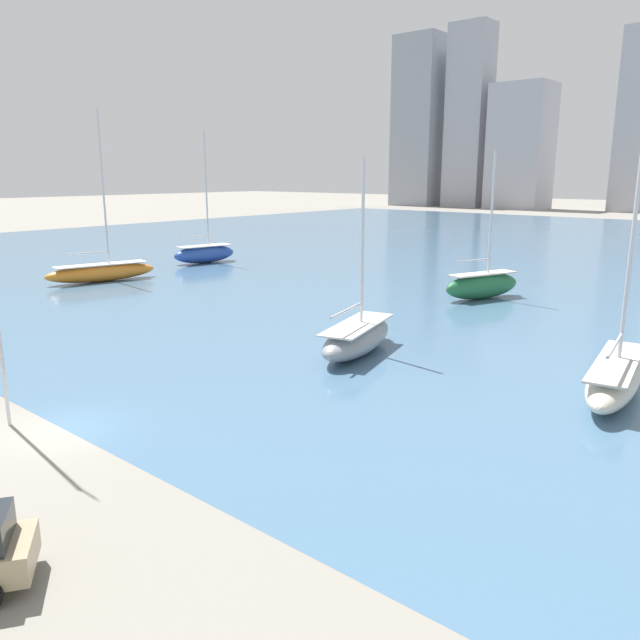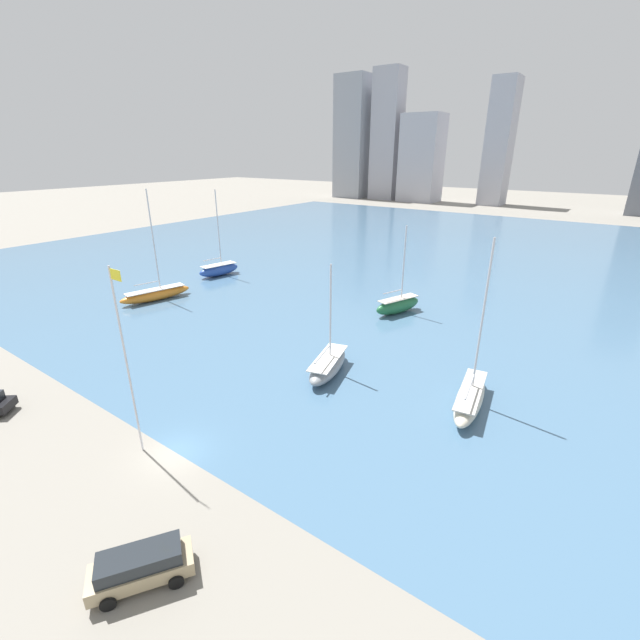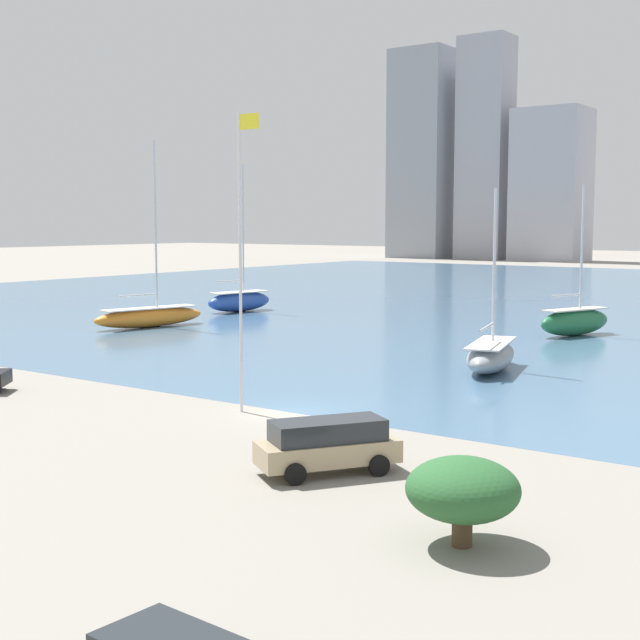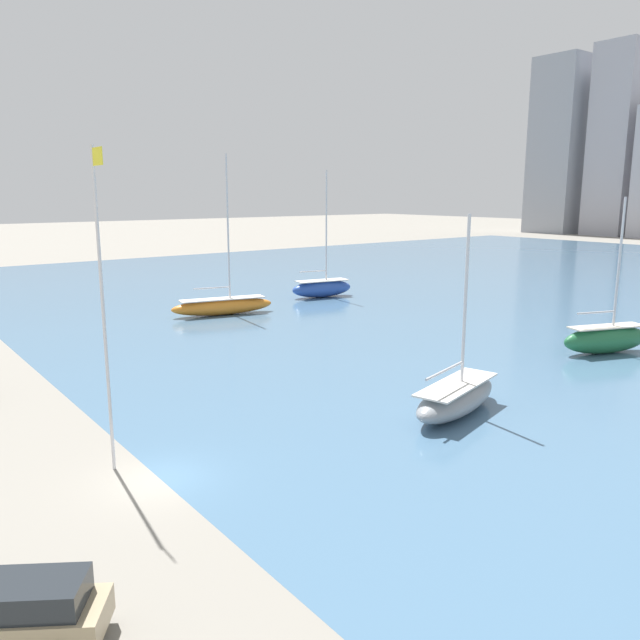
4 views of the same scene
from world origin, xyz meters
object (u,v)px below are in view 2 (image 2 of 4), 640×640
sailboat_gray (328,365)px  sailboat_green (398,305)px  sailboat_cream (470,397)px  flag_pole (126,359)px  sailboat_blue (219,269)px  parked_suv_tan (141,566)px  sailboat_orange (156,294)px

sailboat_gray → sailboat_green: bearing=80.3°
sailboat_gray → sailboat_cream: size_ratio=0.76×
sailboat_gray → flag_pole: bearing=-119.5°
flag_pole → sailboat_blue: (-31.27, 35.73, -6.33)m
sailboat_gray → parked_suv_tan: 24.01m
sailboat_blue → parked_suv_tan: (40.48, -41.78, -0.06)m
sailboat_orange → sailboat_gray: size_ratio=1.44×
parked_suv_tan → sailboat_orange: bearing=177.9°
sailboat_orange → sailboat_green: 35.00m
sailboat_orange → parked_suv_tan: (37.93, -27.26, 0.09)m
flag_pole → sailboat_orange: 36.29m
sailboat_orange → sailboat_blue: (-2.54, 14.52, 0.15)m
flag_pole → sailboat_orange: sailboat_orange is taller
sailboat_gray → sailboat_blue: sailboat_blue is taller
sailboat_gray → sailboat_green: (-1.88, 19.36, 0.21)m
sailboat_green → sailboat_blue: (-33.85, -1.12, -0.04)m
sailboat_green → sailboat_cream: size_ratio=0.81×
flag_pole → sailboat_blue: size_ratio=0.95×
sailboat_cream → parked_suv_tan: 27.10m
sailboat_blue → parked_suv_tan: 58.17m
sailboat_gray → sailboat_cream: 13.37m
sailboat_gray → sailboat_blue: size_ratio=0.75×
sailboat_blue → sailboat_orange: bearing=-69.8°
sailboat_green → sailboat_blue: sailboat_blue is taller
sailboat_cream → flag_pole: bearing=-140.4°
sailboat_blue → parked_suv_tan: sailboat_blue is taller
sailboat_blue → sailboat_cream: bearing=-7.9°
flag_pole → parked_suv_tan: size_ratio=2.67×
sailboat_blue → parked_suv_tan: size_ratio=2.79×
sailboat_cream → sailboat_green: bearing=122.8°
flag_pole → sailboat_cream: (17.65, 19.70, -6.50)m
flag_pole → sailboat_green: 37.47m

